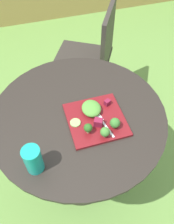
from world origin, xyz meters
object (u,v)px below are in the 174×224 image
object	(u,v)px
patio_chair	(93,53)
drinking_glass	(34,160)
salad_plate	(96,120)
fork	(103,123)

from	to	relation	value
patio_chair	drinking_glass	size ratio (longest dim) A/B	6.59
salad_plate	fork	world-z (taller)	fork
fork	salad_plate	bearing A→B (deg)	123.91
fork	patio_chair	bearing A→B (deg)	75.61
patio_chair	drinking_glass	world-z (taller)	patio_chair
drinking_glass	fork	world-z (taller)	drinking_glass
patio_chair	drinking_glass	xyz separation A→B (m)	(-0.56, -0.97, 0.29)
drinking_glass	fork	xyz separation A→B (m)	(0.35, 0.13, -0.04)
drinking_glass	salad_plate	bearing A→B (deg)	26.89
patio_chair	fork	world-z (taller)	patio_chair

